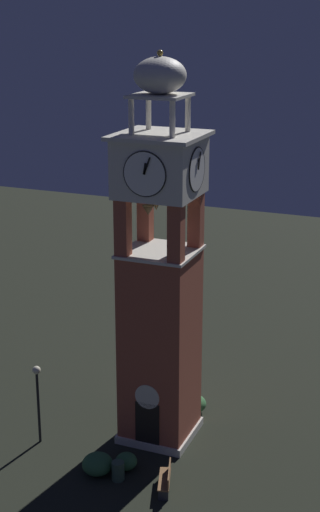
# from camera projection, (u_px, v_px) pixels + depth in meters

# --- Properties ---
(ground) EXTENTS (80.00, 80.00, 0.00)m
(ground) POSITION_uv_depth(u_px,v_px,m) (160.00, 433.00, 34.32)
(ground) COLOR black
(clock_tower) EXTENTS (3.45, 3.45, 16.64)m
(clock_tower) POSITION_uv_depth(u_px,v_px,m) (160.00, 289.00, 32.19)
(clock_tower) COLOR #9E4C38
(clock_tower) RESTS_ON ground
(park_bench) EXTENTS (0.92, 1.66, 0.95)m
(park_bench) POSITION_uv_depth(u_px,v_px,m) (166.00, 479.00, 30.20)
(park_bench) COLOR brown
(park_bench) RESTS_ON ground
(lamp_post) EXTENTS (0.36, 0.36, 3.65)m
(lamp_post) POSITION_uv_depth(u_px,v_px,m) (38.00, 389.00, 32.91)
(lamp_post) COLOR black
(lamp_post) RESTS_ON ground
(trash_bin) EXTENTS (0.52, 0.52, 0.80)m
(trash_bin) POSITION_uv_depth(u_px,v_px,m) (118.00, 471.00, 30.85)
(trash_bin) COLOR #38513D
(trash_bin) RESTS_ON ground
(shrub_near_entry) EXTENTS (1.27, 1.27, 0.83)m
(shrub_near_entry) POSITION_uv_depth(u_px,v_px,m) (193.00, 404.00, 36.08)
(shrub_near_entry) COLOR #336638
(shrub_near_entry) RESTS_ON ground
(shrub_left_of_tower) EXTENTS (0.90, 0.90, 0.70)m
(shrub_left_of_tower) POSITION_uv_depth(u_px,v_px,m) (126.00, 461.00, 31.59)
(shrub_left_of_tower) COLOR #336638
(shrub_left_of_tower) RESTS_ON ground
(shrub_behind_bench) EXTENTS (1.27, 1.27, 0.87)m
(shrub_behind_bench) POSITION_uv_depth(u_px,v_px,m) (97.00, 464.00, 31.26)
(shrub_behind_bench) COLOR #336638
(shrub_behind_bench) RESTS_ON ground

